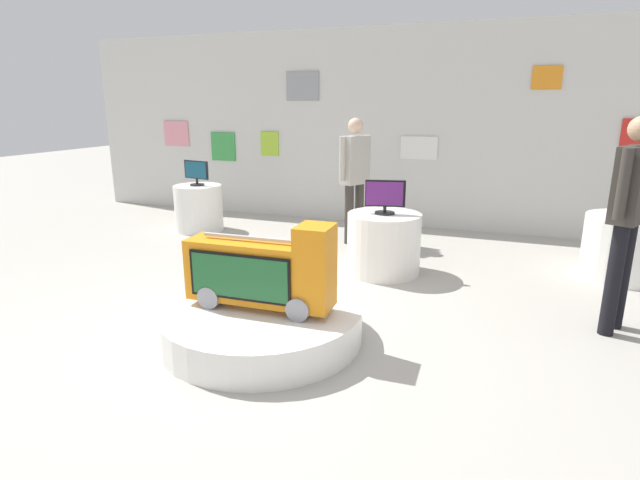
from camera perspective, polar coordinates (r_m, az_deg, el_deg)
name	(u,v)px	position (r m, az deg, el deg)	size (l,w,h in m)	color
ground_plane	(256,331)	(4.36, -7.23, -10.20)	(30.00, 30.00, 0.00)	#B2ADA3
back_wall_display	(381,129)	(7.97, 6.87, 12.39)	(10.44, 0.13, 2.96)	silver
main_display_pedestal	(261,323)	(4.18, -6.63, -9.26)	(1.63, 1.63, 0.27)	white
novelty_firetruck_tv	(262,273)	(4.00, -6.55, -3.70)	(1.19, 0.39, 0.71)	gray
display_pedestal_left_rear	(627,247)	(6.43, 31.32, -0.71)	(0.89, 0.89, 0.68)	white
tv_on_left_rear	(634,201)	(6.33, 31.95, 3.73)	(0.37, 0.17, 0.31)	black
display_pedestal_center_rear	(384,243)	(5.69, 7.19, -0.39)	(0.82, 0.82, 0.68)	white
tv_on_center_rear	(385,196)	(5.57, 7.35, 4.90)	(0.43, 0.22, 0.37)	black
display_pedestal_right_rear	(199,208)	(7.78, -13.53, 3.54)	(0.71, 0.71, 0.68)	white
tv_on_right_rear	(196,172)	(7.69, -13.79, 7.47)	(0.44, 0.21, 0.36)	black
shopper_browsing_near_truck	(355,171)	(6.81, 3.96, 7.73)	(0.35, 0.51, 1.67)	#38332D
shopper_browsing_rear	(629,210)	(4.70, 31.51, 2.95)	(0.35, 0.51, 1.77)	black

